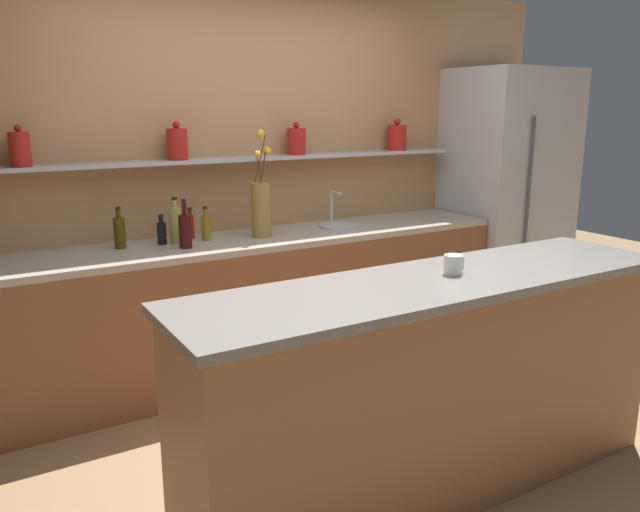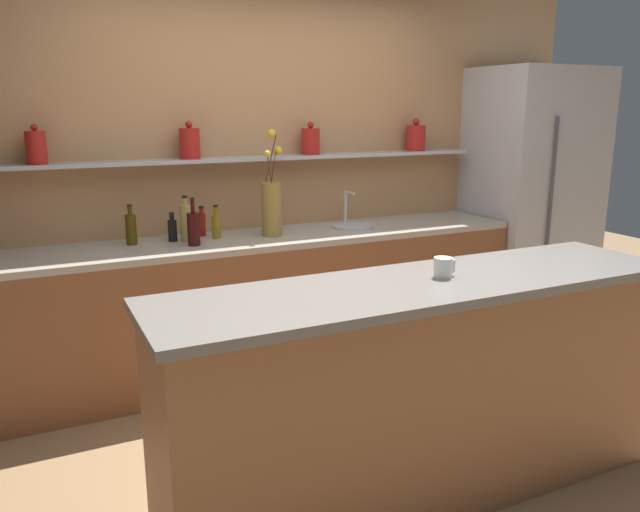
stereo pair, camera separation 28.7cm
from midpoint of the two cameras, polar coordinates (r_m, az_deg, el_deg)
name	(u,v)px [view 2 (the right image)]	position (r m, az deg, el deg)	size (l,w,h in m)	color
ground_plane	(373,449)	(3.43, 7.39, -17.17)	(12.00, 12.00, 0.00)	olive
back_wall_unit	(261,172)	(4.40, -3.59, 7.71)	(5.20, 0.28, 2.60)	tan
back_counter_unit	(266,303)	(4.20, -2.98, -4.32)	(3.55, 0.62, 0.92)	brown
island_counter	(422,390)	(2.90, 12.17, -11.94)	(2.42, 0.61, 1.02)	#99603D
refrigerator	(531,200)	(5.31, 20.20, 4.81)	(0.92, 0.73, 2.04)	#B7B7BC
flower_vase	(272,205)	(4.05, -2.43, 4.65)	(0.15, 0.15, 0.68)	olive
sink_fixture	(352,224)	(4.38, 4.81, 2.91)	(0.29, 0.29, 0.25)	#B7B7BC
bottle_sauce_0	(202,223)	(4.11, -8.79, 2.98)	(0.05, 0.05, 0.20)	maroon
bottle_spirit_1	(186,222)	(3.96, -10.16, 3.06)	(0.07, 0.07, 0.29)	tan
bottle_oil_2	(131,229)	(3.93, -14.92, 2.41)	(0.07, 0.07, 0.25)	#47380A
bottle_oil_3	(216,225)	(4.02, -7.46, 2.80)	(0.06, 0.06, 0.22)	olive
bottle_sauce_4	(172,229)	(3.98, -11.35, 2.38)	(0.06, 0.06, 0.18)	black
bottle_wine_5	(194,228)	(3.83, -9.40, 2.51)	(0.08, 0.08, 0.29)	#380C0C
coffee_mug	(443,267)	(2.79, 14.11, -1.05)	(0.10, 0.08, 0.09)	silver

